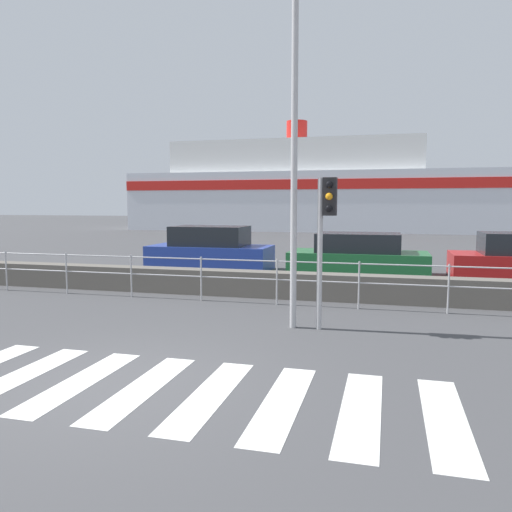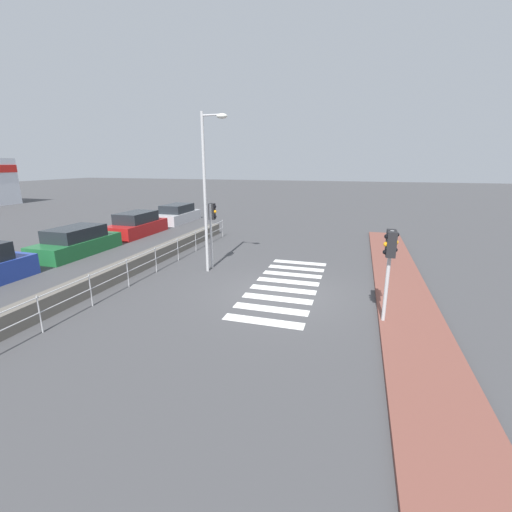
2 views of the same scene
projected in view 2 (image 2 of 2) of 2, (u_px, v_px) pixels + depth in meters
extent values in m
plane|color=#424244|center=(280.00, 294.00, 12.00)|extent=(160.00, 160.00, 0.00)
cube|color=brown|center=(406.00, 305.00, 10.86)|extent=(24.00, 1.80, 0.12)
cube|color=silver|center=(263.00, 321.00, 9.89)|extent=(0.45, 2.40, 0.01)
cube|color=silver|center=(271.00, 309.00, 10.72)|extent=(0.45, 2.40, 0.01)
cube|color=silver|center=(277.00, 299.00, 11.55)|extent=(0.45, 2.40, 0.01)
cube|color=silver|center=(283.00, 289.00, 12.39)|extent=(0.45, 2.40, 0.01)
cube|color=silver|center=(288.00, 281.00, 13.22)|extent=(0.45, 2.40, 0.01)
cube|color=silver|center=(292.00, 274.00, 14.05)|extent=(0.45, 2.40, 0.01)
cube|color=silver|center=(296.00, 268.00, 14.88)|extent=(0.45, 2.40, 0.01)
cube|color=silver|center=(300.00, 263.00, 15.72)|extent=(0.45, 2.40, 0.01)
cube|color=#605B54|center=(124.00, 269.00, 13.68)|extent=(18.52, 0.55, 0.64)
cylinder|color=#B2B2B5|center=(142.00, 254.00, 13.26)|extent=(16.67, 0.03, 0.03)
cylinder|color=#B2B2B5|center=(143.00, 265.00, 13.37)|extent=(16.67, 0.03, 0.03)
cylinder|color=#B2B2B5|center=(40.00, 315.00, 9.11)|extent=(0.04, 0.04, 1.06)
cylinder|color=#B2B2B5|center=(91.00, 291.00, 10.82)|extent=(0.04, 0.04, 1.06)
cylinder|color=#B2B2B5|center=(128.00, 273.00, 12.53)|extent=(0.04, 0.04, 1.06)
cylinder|color=#B2B2B5|center=(156.00, 260.00, 14.24)|extent=(0.04, 0.04, 1.06)
cylinder|color=#B2B2B5|center=(178.00, 250.00, 15.96)|extent=(0.04, 0.04, 1.06)
cylinder|color=#B2B2B5|center=(196.00, 241.00, 17.67)|extent=(0.04, 0.04, 1.06)
cylinder|color=#B2B2B5|center=(210.00, 234.00, 19.38)|extent=(0.04, 0.04, 1.06)
cylinder|color=#B2B2B5|center=(223.00, 228.00, 21.09)|extent=(0.04, 0.04, 1.06)
cylinder|color=#B2B2B5|center=(387.00, 279.00, 9.39)|extent=(0.10, 0.10, 2.70)
cube|color=black|center=(392.00, 245.00, 8.97)|extent=(0.24, 0.24, 0.68)
sphere|color=black|center=(387.00, 236.00, 8.95)|extent=(0.13, 0.13, 0.13)
sphere|color=orange|center=(386.00, 244.00, 9.00)|extent=(0.13, 0.13, 0.13)
sphere|color=black|center=(385.00, 252.00, 9.06)|extent=(0.13, 0.13, 0.13)
cube|color=black|center=(391.00, 242.00, 9.28)|extent=(0.24, 0.24, 0.68)
sphere|color=black|center=(397.00, 235.00, 9.19)|extent=(0.13, 0.13, 0.13)
sphere|color=orange|center=(396.00, 242.00, 9.24)|extent=(0.13, 0.13, 0.13)
sphere|color=black|center=(395.00, 250.00, 9.30)|extent=(0.13, 0.13, 0.13)
cylinder|color=#B2B2B5|center=(211.00, 237.00, 14.62)|extent=(0.10, 0.10, 2.78)
cube|color=black|center=(212.00, 211.00, 14.50)|extent=(0.24, 0.24, 0.68)
sphere|color=black|center=(215.00, 207.00, 14.40)|extent=(0.13, 0.13, 0.13)
sphere|color=orange|center=(215.00, 212.00, 14.46)|extent=(0.13, 0.13, 0.13)
sphere|color=black|center=(215.00, 217.00, 14.51)|extent=(0.13, 0.13, 0.13)
cylinder|color=#B2B2B5|center=(205.00, 196.00, 13.70)|extent=(0.12, 0.12, 6.32)
cylinder|color=#B2B2B5|center=(212.00, 115.00, 12.80)|extent=(0.07, 0.82, 0.07)
ellipsoid|color=silver|center=(222.00, 116.00, 12.70)|extent=(0.32, 0.42, 0.19)
cube|color=#1E6633|center=(77.00, 246.00, 17.20)|extent=(4.45, 1.89, 0.75)
cube|color=#1E2328|center=(75.00, 233.00, 17.02)|extent=(2.67, 1.66, 0.61)
cube|color=#B21919|center=(137.00, 229.00, 21.81)|extent=(4.31, 1.86, 0.79)
cube|color=#1E2328|center=(136.00, 217.00, 21.62)|extent=(2.58, 1.63, 0.65)
cube|color=#BCBCC1|center=(178.00, 217.00, 26.60)|extent=(4.38, 1.88, 0.75)
cube|color=#1E2328|center=(177.00, 208.00, 26.42)|extent=(2.63, 1.66, 0.61)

